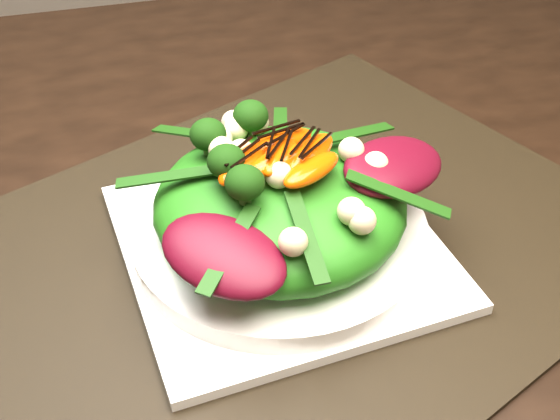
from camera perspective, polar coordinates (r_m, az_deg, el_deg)
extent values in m
cube|color=black|center=(0.60, 0.00, -3.19)|extent=(0.67, 0.60, 0.00)
cube|color=white|center=(0.60, 0.00, -2.72)|extent=(0.26, 0.26, 0.01)
cylinder|color=white|center=(0.59, 0.00, -1.77)|extent=(0.24, 0.24, 0.02)
ellipsoid|color=#276C14|center=(0.57, 0.00, 0.47)|extent=(0.23, 0.23, 0.07)
ellipsoid|color=#430712|center=(0.57, 8.64, 3.32)|extent=(0.11, 0.09, 0.02)
ellipsoid|color=#E03D03|center=(0.57, -2.89, 4.87)|extent=(0.06, 0.04, 0.01)
sphere|color=black|center=(0.57, -7.73, 4.66)|extent=(0.05, 0.05, 0.04)
sphere|color=beige|center=(0.52, 3.08, 1.47)|extent=(0.02, 0.02, 0.02)
cube|color=black|center=(0.56, -2.92, 5.54)|extent=(0.04, 0.02, 0.00)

